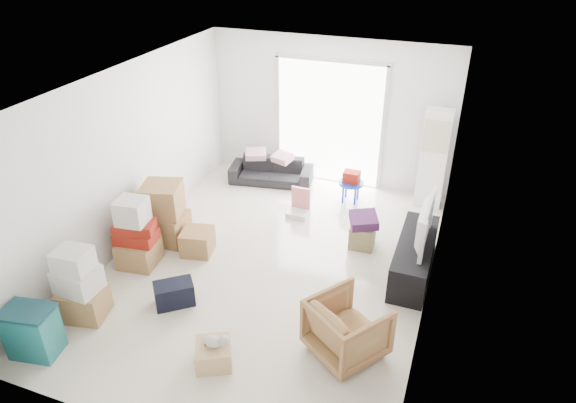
{
  "coord_description": "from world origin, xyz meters",
  "views": [
    {
      "loc": [
        2.38,
        -5.63,
        4.52
      ],
      "look_at": [
        0.23,
        0.2,
        1.01
      ],
      "focal_mm": 32.0,
      "sensor_mm": 36.0,
      "label": 1
    }
  ],
  "objects_px": {
    "armchair": "(347,326)",
    "kids_table": "(351,181)",
    "tv_console": "(414,257)",
    "television": "(417,237)",
    "sofa": "(271,167)",
    "storage_bins": "(33,331)",
    "ottoman": "(362,236)",
    "ac_tower": "(433,159)",
    "wood_crate": "(214,354)"
  },
  "relations": [
    {
      "from": "television",
      "to": "kids_table",
      "type": "distance_m",
      "value": 2.22
    },
    {
      "from": "ac_tower",
      "to": "tv_console",
      "type": "relative_size",
      "value": 1.09
    },
    {
      "from": "ottoman",
      "to": "ac_tower",
      "type": "bearing_deg",
      "value": 64.98
    },
    {
      "from": "ac_tower",
      "to": "kids_table",
      "type": "distance_m",
      "value": 1.43
    },
    {
      "from": "ac_tower",
      "to": "tv_console",
      "type": "height_order",
      "value": "ac_tower"
    },
    {
      "from": "television",
      "to": "storage_bins",
      "type": "relative_size",
      "value": 1.65
    },
    {
      "from": "sofa",
      "to": "armchair",
      "type": "xyz_separation_m",
      "value": [
        2.46,
        -3.76,
        0.09
      ]
    },
    {
      "from": "armchair",
      "to": "ottoman",
      "type": "distance_m",
      "value": 2.26
    },
    {
      "from": "tv_console",
      "to": "ottoman",
      "type": "height_order",
      "value": "tv_console"
    },
    {
      "from": "wood_crate",
      "to": "storage_bins",
      "type": "bearing_deg",
      "value": -164.29
    },
    {
      "from": "tv_console",
      "to": "television",
      "type": "relative_size",
      "value": 1.52
    },
    {
      "from": "tv_console",
      "to": "storage_bins",
      "type": "distance_m",
      "value": 4.97
    },
    {
      "from": "television",
      "to": "wood_crate",
      "type": "height_order",
      "value": "television"
    },
    {
      "from": "ottoman",
      "to": "wood_crate",
      "type": "relative_size",
      "value": 0.91
    },
    {
      "from": "kids_table",
      "to": "wood_crate",
      "type": "distance_m",
      "value": 4.29
    },
    {
      "from": "storage_bins",
      "to": "ac_tower",
      "type": "bearing_deg",
      "value": 53.34
    },
    {
      "from": "armchair",
      "to": "ac_tower",
      "type": "bearing_deg",
      "value": -61.35
    },
    {
      "from": "armchair",
      "to": "kids_table",
      "type": "bearing_deg",
      "value": -41.2
    },
    {
      "from": "ac_tower",
      "to": "kids_table",
      "type": "bearing_deg",
      "value": -164.85
    },
    {
      "from": "television",
      "to": "wood_crate",
      "type": "distance_m",
      "value": 3.17
    },
    {
      "from": "ac_tower",
      "to": "ottoman",
      "type": "bearing_deg",
      "value": -115.02
    },
    {
      "from": "armchair",
      "to": "wood_crate",
      "type": "relative_size",
      "value": 1.99
    },
    {
      "from": "sofa",
      "to": "kids_table",
      "type": "relative_size",
      "value": 2.68
    },
    {
      "from": "ac_tower",
      "to": "kids_table",
      "type": "relative_size",
      "value": 3.01
    },
    {
      "from": "television",
      "to": "ottoman",
      "type": "bearing_deg",
      "value": 64.23
    },
    {
      "from": "armchair",
      "to": "wood_crate",
      "type": "bearing_deg",
      "value": 62.2
    },
    {
      "from": "television",
      "to": "storage_bins",
      "type": "bearing_deg",
      "value": 128.8
    },
    {
      "from": "armchair",
      "to": "ottoman",
      "type": "bearing_deg",
      "value": -46.3
    },
    {
      "from": "tv_console",
      "to": "sofa",
      "type": "distance_m",
      "value": 3.55
    },
    {
      "from": "television",
      "to": "wood_crate",
      "type": "relative_size",
      "value": 2.64
    },
    {
      "from": "television",
      "to": "ottoman",
      "type": "relative_size",
      "value": 2.89
    },
    {
      "from": "tv_console",
      "to": "armchair",
      "type": "relative_size",
      "value": 2.01
    },
    {
      "from": "ac_tower",
      "to": "ottoman",
      "type": "distance_m",
      "value": 1.98
    },
    {
      "from": "sofa",
      "to": "storage_bins",
      "type": "distance_m",
      "value": 5.11
    },
    {
      "from": "ac_tower",
      "to": "sofa",
      "type": "xyz_separation_m",
      "value": [
        -2.91,
        -0.15,
        -0.57
      ]
    },
    {
      "from": "television",
      "to": "armchair",
      "type": "bearing_deg",
      "value": 164.88
    },
    {
      "from": "tv_console",
      "to": "television",
      "type": "xyz_separation_m",
      "value": [
        0.0,
        0.0,
        0.34
      ]
    },
    {
      "from": "tv_console",
      "to": "kids_table",
      "type": "relative_size",
      "value": 2.76
    },
    {
      "from": "ac_tower",
      "to": "sofa",
      "type": "height_order",
      "value": "ac_tower"
    },
    {
      "from": "kids_table",
      "to": "armchair",
      "type": "bearing_deg",
      "value": -76.53
    },
    {
      "from": "storage_bins",
      "to": "ottoman",
      "type": "relative_size",
      "value": 1.75
    },
    {
      "from": "ac_tower",
      "to": "television",
      "type": "xyz_separation_m",
      "value": [
        0.05,
        -2.1,
        -0.27
      ]
    },
    {
      "from": "television",
      "to": "ottoman",
      "type": "distance_m",
      "value": 1.02
    },
    {
      "from": "storage_bins",
      "to": "kids_table",
      "type": "relative_size",
      "value": 1.1
    },
    {
      "from": "storage_bins",
      "to": "wood_crate",
      "type": "xyz_separation_m",
      "value": [
        2.02,
        0.57,
        -0.19
      ]
    },
    {
      "from": "sofa",
      "to": "ottoman",
      "type": "bearing_deg",
      "value": -45.35
    },
    {
      "from": "storage_bins",
      "to": "sofa",
      "type": "bearing_deg",
      "value": 79.46
    },
    {
      "from": "ac_tower",
      "to": "sofa",
      "type": "distance_m",
      "value": 2.97
    },
    {
      "from": "wood_crate",
      "to": "ottoman",
      "type": "bearing_deg",
      "value": 70.32
    },
    {
      "from": "television",
      "to": "storage_bins",
      "type": "distance_m",
      "value": 4.98
    }
  ]
}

